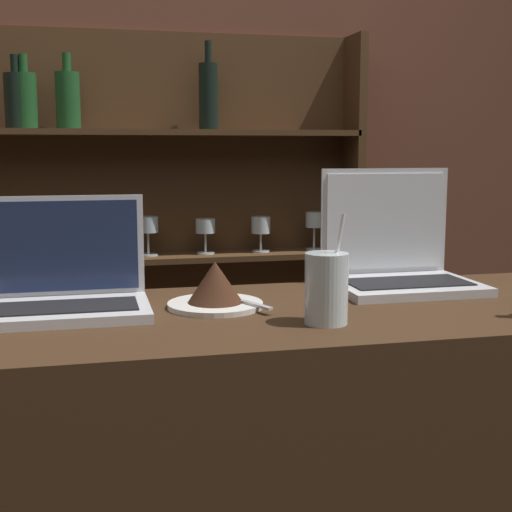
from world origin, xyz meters
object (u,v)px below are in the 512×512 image
(laptop_near, at_px, (65,287))
(laptop_far, at_px, (397,260))
(water_glass, at_px, (326,288))
(cake_plate, at_px, (215,288))

(laptop_near, distance_m, laptop_far, 0.70)
(water_glass, bearing_deg, cake_plate, 134.50)
(laptop_far, xyz_separation_m, water_glass, (-0.26, -0.28, 0.00))
(laptop_near, bearing_deg, cake_plate, -5.99)
(laptop_near, height_order, laptop_far, laptop_far)
(laptop_far, bearing_deg, cake_plate, -164.81)
(laptop_far, distance_m, cake_plate, 0.44)
(cake_plate, bearing_deg, water_glass, -45.50)
(laptop_far, relative_size, cake_plate, 1.64)
(water_glass, bearing_deg, laptop_near, 155.98)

